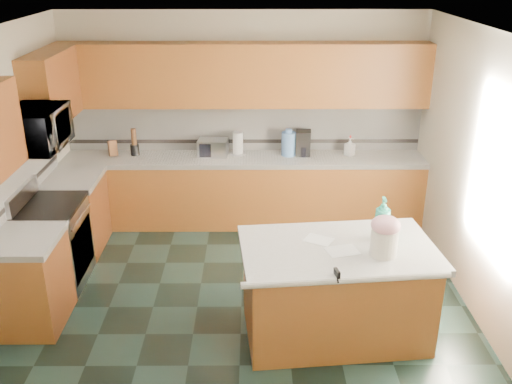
{
  "coord_description": "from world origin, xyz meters",
  "views": [
    {
      "loc": [
        0.12,
        -4.9,
        3.31
      ],
      "look_at": [
        0.15,
        0.35,
        1.12
      ],
      "focal_mm": 40.0,
      "sensor_mm": 36.0,
      "label": 1
    }
  ],
  "objects_px": {
    "island_top": "(338,250)",
    "island_base": "(336,294)",
    "treat_jar": "(384,242)",
    "coffee_maker": "(303,143)",
    "soap_bottle_island": "(382,219)",
    "toaster_oven": "(213,148)",
    "knife_block": "(113,148)"
  },
  "relations": [
    {
      "from": "island_top",
      "to": "coffee_maker",
      "type": "relative_size",
      "value": 5.4
    },
    {
      "from": "island_top",
      "to": "toaster_oven",
      "type": "xyz_separation_m",
      "value": [
        -1.27,
        2.48,
        0.14
      ]
    },
    {
      "from": "toaster_oven",
      "to": "treat_jar",
      "type": "bearing_deg",
      "value": -52.89
    },
    {
      "from": "soap_bottle_island",
      "to": "coffee_maker",
      "type": "bearing_deg",
      "value": 103.34
    },
    {
      "from": "island_top",
      "to": "toaster_oven",
      "type": "distance_m",
      "value": 2.79
    },
    {
      "from": "island_top",
      "to": "island_base",
      "type": "bearing_deg",
      "value": 0.0
    },
    {
      "from": "knife_block",
      "to": "toaster_oven",
      "type": "bearing_deg",
      "value": -22.73
    },
    {
      "from": "island_top",
      "to": "toaster_oven",
      "type": "bearing_deg",
      "value": 111.63
    },
    {
      "from": "island_top",
      "to": "coffee_maker",
      "type": "height_order",
      "value": "coffee_maker"
    },
    {
      "from": "island_base",
      "to": "treat_jar",
      "type": "bearing_deg",
      "value": -27.49
    },
    {
      "from": "treat_jar",
      "to": "island_top",
      "type": "bearing_deg",
      "value": 136.65
    },
    {
      "from": "soap_bottle_island",
      "to": "knife_block",
      "type": "xyz_separation_m",
      "value": [
        -2.96,
        2.33,
        -0.1
      ]
    },
    {
      "from": "island_top",
      "to": "knife_block",
      "type": "xyz_separation_m",
      "value": [
        -2.55,
        2.48,
        0.13
      ]
    },
    {
      "from": "coffee_maker",
      "to": "island_base",
      "type": "bearing_deg",
      "value": -82.08
    },
    {
      "from": "soap_bottle_island",
      "to": "knife_block",
      "type": "relative_size",
      "value": 2.06
    },
    {
      "from": "knife_block",
      "to": "island_top",
      "type": "bearing_deg",
      "value": -66.89
    },
    {
      "from": "island_base",
      "to": "toaster_oven",
      "type": "distance_m",
      "value": 2.85
    },
    {
      "from": "treat_jar",
      "to": "coffee_maker",
      "type": "relative_size",
      "value": 0.77
    },
    {
      "from": "toaster_oven",
      "to": "coffee_maker",
      "type": "distance_m",
      "value": 1.16
    },
    {
      "from": "treat_jar",
      "to": "coffee_maker",
      "type": "height_order",
      "value": "coffee_maker"
    },
    {
      "from": "coffee_maker",
      "to": "toaster_oven",
      "type": "bearing_deg",
      "value": -173.18
    },
    {
      "from": "treat_jar",
      "to": "coffee_maker",
      "type": "bearing_deg",
      "value": 78.82
    },
    {
      "from": "island_base",
      "to": "coffee_maker",
      "type": "xyz_separation_m",
      "value": [
        -0.11,
        2.51,
        0.65
      ]
    },
    {
      "from": "knife_block",
      "to": "toaster_oven",
      "type": "relative_size",
      "value": 0.53
    },
    {
      "from": "island_top",
      "to": "knife_block",
      "type": "height_order",
      "value": "knife_block"
    },
    {
      "from": "knife_block",
      "to": "island_base",
      "type": "bearing_deg",
      "value": -66.89
    },
    {
      "from": "island_base",
      "to": "knife_block",
      "type": "height_order",
      "value": "knife_block"
    },
    {
      "from": "island_top",
      "to": "treat_jar",
      "type": "distance_m",
      "value": 0.42
    },
    {
      "from": "toaster_oven",
      "to": "island_top",
      "type": "bearing_deg",
      "value": -57.64
    },
    {
      "from": "island_base",
      "to": "island_top",
      "type": "height_order",
      "value": "island_top"
    },
    {
      "from": "soap_bottle_island",
      "to": "toaster_oven",
      "type": "xyz_separation_m",
      "value": [
        -1.68,
        2.33,
        -0.1
      ]
    },
    {
      "from": "island_base",
      "to": "soap_bottle_island",
      "type": "relative_size",
      "value": 3.99
    }
  ]
}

